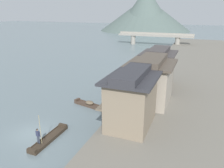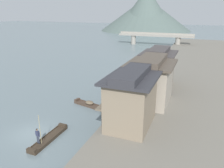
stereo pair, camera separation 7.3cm
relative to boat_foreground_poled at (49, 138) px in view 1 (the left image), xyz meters
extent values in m
plane|color=slate|center=(-2.48, 0.24, -0.16)|extent=(400.00, 400.00, 0.00)
cube|color=#6B665B|center=(13.41, 30.24, 0.26)|extent=(18.00, 110.00, 0.85)
cube|color=#33281E|center=(0.00, 0.00, -0.03)|extent=(1.11, 5.33, 0.27)
cube|color=#33281E|center=(0.02, 2.51, 0.22)|extent=(0.96, 0.37, 0.24)
cube|color=#33281E|center=(-0.02, -2.51, 0.22)|extent=(0.96, 0.37, 0.24)
cube|color=#33281E|center=(-0.49, 0.00, 0.14)|extent=(0.12, 4.82, 0.08)
cube|color=#33281E|center=(0.49, 0.00, 0.14)|extent=(0.12, 4.82, 0.08)
cube|color=black|center=(-0.10, -1.46, 0.37)|extent=(0.12, 0.23, 0.05)
cylinder|color=#333847|center=(-0.10, -1.50, 0.79)|extent=(0.11, 0.11, 0.78)
cube|color=black|center=(0.08, -1.48, 0.37)|extent=(0.12, 0.23, 0.05)
cylinder|color=#333847|center=(0.08, -1.52, 0.79)|extent=(0.11, 0.11, 0.78)
cube|color=#2D334C|center=(-0.01, -1.51, 1.44)|extent=(0.34, 0.23, 0.52)
cylinder|color=#2D334C|center=(-0.21, -1.43, 1.37)|extent=(0.08, 0.08, 0.56)
cylinder|color=#2D334C|center=(0.20, -1.47, 1.37)|extent=(0.08, 0.08, 0.56)
sphere|color=tan|center=(-0.01, -1.51, 1.84)|extent=(0.20, 0.20, 0.20)
sphere|color=black|center=(-0.01, -1.52, 1.86)|extent=(0.18, 0.18, 0.18)
cylinder|color=tan|center=(0.30, -1.44, 1.89)|extent=(0.04, 0.04, 3.00)
cube|color=brown|center=(2.87, 38.96, -0.03)|extent=(1.55, 4.55, 0.26)
cube|color=brown|center=(3.09, 41.02, 0.21)|extent=(1.00, 0.46, 0.24)
cube|color=brown|center=(2.65, 36.89, 0.21)|extent=(1.00, 0.46, 0.24)
cube|color=brown|center=(2.38, 39.01, 0.14)|extent=(0.50, 3.94, 0.08)
cube|color=brown|center=(3.37, 38.90, 0.14)|extent=(0.50, 3.94, 0.08)
ellipsoid|color=#4C6B42|center=(2.87, 38.96, 0.36)|extent=(1.11, 1.46, 0.53)
cube|color=#423328|center=(0.09, 8.97, -0.02)|extent=(5.09, 2.11, 0.29)
cube|color=#423328|center=(-2.19, 9.51, 0.25)|extent=(0.56, 0.95, 0.26)
cube|color=#423328|center=(2.37, 8.44, 0.25)|extent=(0.56, 0.95, 0.26)
cube|color=#423328|center=(-0.01, 8.53, 0.16)|extent=(4.39, 1.11, 0.08)
cube|color=#423328|center=(0.19, 9.42, 0.16)|extent=(4.39, 1.11, 0.08)
ellipsoid|color=brown|center=(0.09, 8.97, 0.37)|extent=(1.42, 1.16, 0.49)
cube|color=brown|center=(2.35, 25.08, -0.05)|extent=(1.02, 4.80, 0.22)
cube|color=brown|center=(2.28, 27.32, 0.16)|extent=(0.79, 0.38, 0.20)
cube|color=brown|center=(2.42, 22.84, 0.16)|extent=(0.79, 0.38, 0.20)
cube|color=brown|center=(1.96, 25.07, 0.10)|extent=(0.21, 4.28, 0.08)
cube|color=brown|center=(2.74, 25.09, 0.10)|extent=(0.21, 4.28, 0.08)
cube|color=#33281E|center=(2.79, 31.64, -0.03)|extent=(1.03, 4.92, 0.26)
cube|color=#33281E|center=(2.79, 33.95, 0.22)|extent=(0.92, 0.36, 0.24)
cube|color=#33281E|center=(2.78, 29.33, 0.22)|extent=(0.92, 0.36, 0.24)
cube|color=#33281E|center=(2.31, 31.64, 0.14)|extent=(0.09, 4.42, 0.08)
cube|color=#33281E|center=(3.26, 31.64, 0.14)|extent=(0.09, 4.42, 0.08)
cube|color=brown|center=(2.04, 46.80, -0.02)|extent=(1.25, 3.67, 0.29)
cube|color=brown|center=(2.10, 48.47, 0.26)|extent=(1.02, 0.39, 0.26)
cube|color=brown|center=(1.99, 45.14, 0.26)|extent=(1.02, 0.39, 0.26)
cube|color=brown|center=(1.52, 46.82, 0.17)|extent=(0.19, 3.13, 0.08)
cube|color=brown|center=(2.56, 46.79, 0.17)|extent=(0.19, 3.13, 0.08)
cube|color=brown|center=(3.10, 51.87, -0.03)|extent=(1.45, 5.37, 0.26)
cube|color=brown|center=(3.36, 54.36, 0.21)|extent=(0.85, 0.44, 0.23)
cube|color=brown|center=(2.84, 49.38, 0.21)|extent=(0.85, 0.44, 0.23)
cube|color=brown|center=(2.69, 51.92, 0.14)|extent=(0.58, 4.79, 0.08)
cube|color=brown|center=(3.51, 51.83, 0.14)|extent=(0.58, 4.79, 0.08)
ellipsoid|color=#4C6B42|center=(3.10, 51.87, 0.32)|extent=(0.93, 1.22, 0.45)
cube|color=#7F705B|center=(7.33, 4.71, 3.29)|extent=(4.17, 6.00, 5.20)
cube|color=brown|center=(4.89, 4.71, 3.29)|extent=(0.70, 6.00, 0.16)
cube|color=#2D2D33|center=(7.33, 4.71, 6.01)|extent=(5.07, 6.90, 0.24)
cube|color=#2D2D33|center=(7.33, 4.71, 6.48)|extent=(2.50, 6.90, 0.70)
cube|color=gray|center=(7.79, 11.67, 3.29)|extent=(5.11, 6.26, 5.20)
cube|color=gray|center=(4.89, 11.67, 3.29)|extent=(0.70, 6.26, 0.16)
cube|color=#4C4238|center=(7.79, 11.67, 6.01)|extent=(6.01, 7.16, 0.24)
cube|color=#4C4238|center=(7.79, 11.67, 6.48)|extent=(3.07, 7.16, 0.70)
cube|color=brown|center=(7.47, 19.09, 3.29)|extent=(4.46, 5.82, 5.20)
cube|color=#4D4135|center=(4.89, 19.09, 3.29)|extent=(0.70, 5.82, 0.16)
cube|color=#3D3838|center=(7.47, 19.09, 6.01)|extent=(5.36, 6.72, 0.24)
cube|color=#3D3838|center=(7.47, 19.09, 6.48)|extent=(2.68, 6.72, 0.70)
cube|color=gray|center=(-2.48, 67.33, 3.49)|extent=(27.85, 2.40, 0.60)
cylinder|color=gray|center=(-10.84, 67.33, 1.51)|extent=(1.80, 1.80, 3.35)
cylinder|color=gray|center=(5.88, 67.33, 1.51)|extent=(1.80, 1.80, 3.35)
cube|color=gray|center=(-2.48, 68.33, 4.14)|extent=(27.85, 0.30, 0.70)
cone|color=#4C5B56|center=(-19.83, 124.56, 12.72)|extent=(37.56, 37.56, 25.78)
cone|color=#4C5B56|center=(-20.96, 128.43, 10.02)|extent=(57.14, 57.14, 20.38)
camera|label=1|loc=(13.23, -15.74, 12.55)|focal=35.05mm
camera|label=2|loc=(13.29, -15.72, 12.55)|focal=35.05mm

